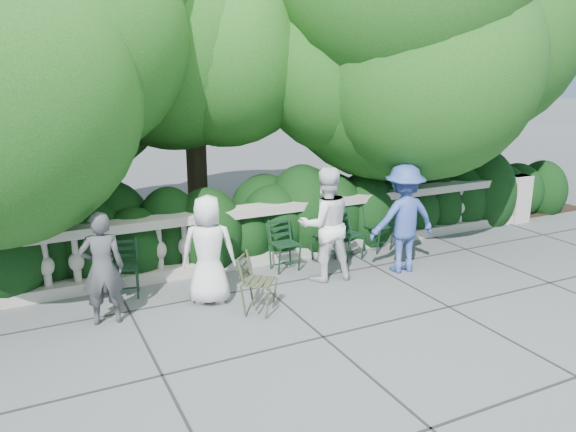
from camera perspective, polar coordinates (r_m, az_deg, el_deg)
name	(u,v)px	position (r m, az deg, el deg)	size (l,w,h in m)	color
ground	(319,300)	(8.09, 3.17, -8.54)	(90.00, 90.00, 0.00)	#505358
balustrade	(267,234)	(9.43, -2.15, -1.87)	(12.00, 0.44, 1.00)	#9E998E
shrub_hedge	(241,242)	(10.63, -4.77, -2.66)	(15.00, 2.60, 1.70)	black
tree_canopy	(268,23)	(10.59, -2.02, 19.04)	(15.04, 6.52, 6.78)	#3F3023
chair_b	(125,300)	(8.41, -16.20, -8.20)	(0.44, 0.48, 0.84)	black
chair_c	(332,261)	(9.61, 4.49, -4.62)	(0.44, 0.48, 0.84)	black
chair_d	(354,261)	(9.66, 6.76, -4.59)	(0.44, 0.48, 0.84)	black
chair_e	(289,273)	(9.08, 0.08, -5.78)	(0.44, 0.48, 0.84)	black
chair_f	(384,252)	(10.18, 9.68, -3.65)	(0.44, 0.48, 0.84)	black
chair_weathered	(270,313)	(7.68, -1.88, -9.85)	(0.44, 0.48, 0.84)	black
person_businessman	(208,250)	(7.83, -8.08, -3.43)	(0.75, 0.49, 1.54)	white
person_woman_grey	(102,268)	(7.53, -18.33, -5.06)	(0.54, 0.36, 1.49)	#3E3F43
person_casual_man	(325,224)	(8.59, 3.81, -0.85)	(0.86, 0.67, 1.76)	white
person_older_blue	(403,219)	(9.11, 11.63, -0.27)	(1.12, 0.65, 1.74)	#324A97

